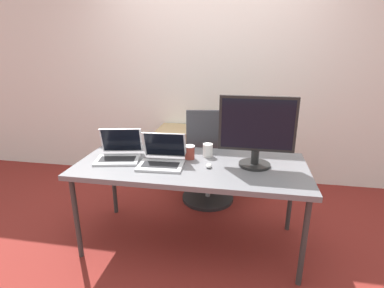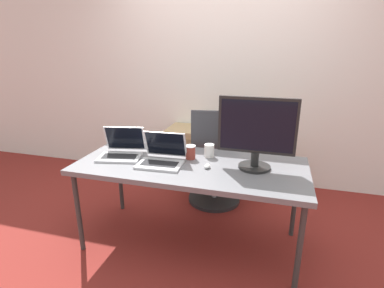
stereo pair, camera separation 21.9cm
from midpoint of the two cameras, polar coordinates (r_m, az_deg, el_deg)
ground_plane at (r=2.73m, az=-2.58°, el=-18.11°), size 14.00×14.00×0.00m
wall_back at (r=3.60m, az=2.23°, el=13.26°), size 10.00×0.05×2.60m
desk at (r=2.39m, az=-2.81°, el=-4.81°), size 1.80×0.80×0.73m
office_chair at (r=3.13m, az=1.15°, el=-4.86°), size 0.56×0.59×1.05m
cabinet_left at (r=3.65m, az=-4.77°, el=-2.20°), size 0.40×0.45×0.69m
cabinet_right at (r=3.53m, az=9.35°, el=-3.08°), size 0.40×0.45×0.69m
laptop_left at (r=2.35m, az=-8.41°, el=-2.79°), size 0.36×0.33×0.24m
laptop_right at (r=2.54m, az=-16.18°, el=-1.72°), size 0.39×0.37×0.24m
monitor at (r=2.26m, az=9.55°, el=2.44°), size 0.57×0.24×0.54m
mouse at (r=2.28m, az=0.47°, el=-4.18°), size 0.04×0.07×0.03m
coffee_cup_white at (r=2.50m, az=0.52°, el=-1.21°), size 0.08×0.08×0.11m
coffee_cup_brown at (r=2.45m, az=-3.01°, el=-1.61°), size 0.08×0.08×0.11m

